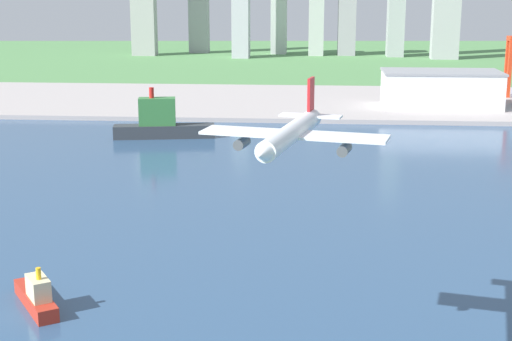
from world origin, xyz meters
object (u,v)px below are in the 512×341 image
at_px(airplane_landing, 291,134).
at_px(tugboat_small, 37,296).
at_px(warehouse_main, 441,89).
at_px(container_barge, 162,123).

relative_size(airplane_landing, tugboat_small, 1.80).
bearing_deg(airplane_landing, warehouse_main, 76.42).
distance_m(airplane_landing, container_barge, 235.14).
height_order(tugboat_small, container_barge, container_barge).
xyz_separation_m(tugboat_small, warehouse_main, (132.79, 288.21, 9.82)).
relative_size(tugboat_small, container_barge, 0.42).
bearing_deg(tugboat_small, warehouse_main, 65.26).
relative_size(tugboat_small, warehouse_main, 0.31).
bearing_deg(airplane_landing, container_barge, 107.16).
bearing_deg(warehouse_main, tugboat_small, -114.74).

